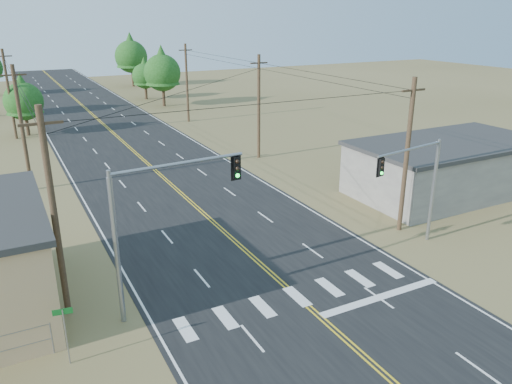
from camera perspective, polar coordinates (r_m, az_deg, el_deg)
road at (r=44.43m, az=-10.52°, el=1.60°), size 15.00×200.00×0.02m
building_right at (r=42.48m, az=21.02°, el=2.57°), size 15.00×8.00×4.00m
utility_pole_left_near at (r=24.14m, az=-22.08°, el=-2.29°), size 1.80×0.30×10.00m
utility_pole_left_mid at (r=43.41m, az=-25.16°, el=6.63°), size 1.80×0.30×10.00m
utility_pole_left_far at (r=63.14m, az=-26.36°, el=10.02°), size 1.80×0.30×10.00m
utility_pole_right_near at (r=33.01m, az=16.85°, el=4.03°), size 1.80×0.30×10.00m
utility_pole_right_mid at (r=48.91m, az=0.32°, el=9.76°), size 1.80×0.30×10.00m
utility_pole_right_far at (r=67.04m, az=-7.90°, el=12.28°), size 1.80×0.30×10.00m
signal_mast_left at (r=23.08m, az=-11.43°, el=-2.40°), size 6.57×0.72×7.38m
signal_mast_right at (r=30.92m, az=18.13°, el=1.55°), size 5.56×1.21×6.55m
street_sign at (r=22.03m, az=-21.01°, el=-14.24°), size 0.76×0.16×2.59m
tree_left_near at (r=64.38m, az=-25.09°, el=9.77°), size 4.39×4.39×7.31m
tree_right_near at (r=79.27m, az=-10.69°, el=13.65°), size 5.55×5.55×9.25m
tree_right_mid at (r=86.99m, az=-12.61°, el=13.09°), size 4.16×4.16×6.93m
tree_right_far at (r=103.36m, az=-14.11°, el=15.12°), size 6.20×6.20×10.34m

